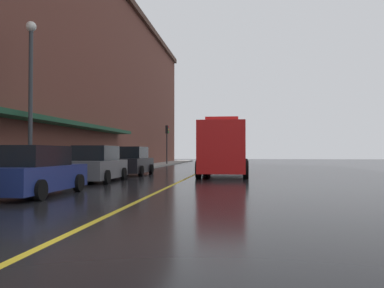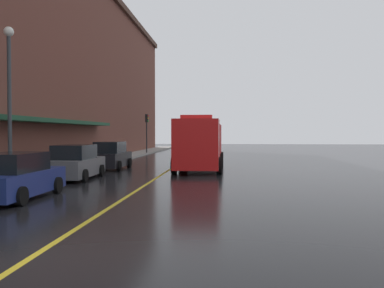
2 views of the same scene
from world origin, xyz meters
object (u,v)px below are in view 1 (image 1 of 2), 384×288
object	(u,v)px
parked_car_3	(133,162)
street_lamp_left	(31,84)
parked_car_1	(35,172)
traffic_light_near	(167,137)
fire_truck	(225,149)
parked_car_2	(98,165)
parking_meter_0	(25,162)

from	to	relation	value
parked_car_3	street_lamp_left	bearing A→B (deg)	167.87
parked_car_1	traffic_light_near	xyz separation A→B (m)	(-1.43, 31.70, 2.37)
parked_car_1	fire_truck	world-z (taller)	fire_truck
parked_car_2	parked_car_3	distance (m)	5.99
parked_car_3	traffic_light_near	bearing A→B (deg)	4.82
parked_car_3	street_lamp_left	size ratio (longest dim) A/B	0.61
parked_car_2	parked_car_3	world-z (taller)	parked_car_3
parked_car_1	parking_meter_0	size ratio (longest dim) A/B	3.53
parked_car_1	parked_car_2	xyz separation A→B (m)	(-0.19, 6.45, 0.04)
parked_car_2	street_lamp_left	distance (m)	5.03
parked_car_1	fire_truck	size ratio (longest dim) A/B	0.52
street_lamp_left	traffic_light_near	bearing A→B (deg)	88.66
parked_car_2	parking_meter_0	xyz separation A→B (m)	(-1.30, -4.42, 0.23)
street_lamp_left	parked_car_3	bearing A→B (deg)	77.16
parking_meter_0	parked_car_1	bearing A→B (deg)	-53.63
fire_truck	street_lamp_left	bearing A→B (deg)	-40.52
fire_truck	street_lamp_left	distance (m)	12.45
fire_truck	traffic_light_near	distance (m)	20.41
parked_car_1	parked_car_2	world-z (taller)	parked_car_2
street_lamp_left	traffic_light_near	size ratio (longest dim) A/B	1.61
parked_car_2	fire_truck	bearing A→B (deg)	-45.29
parking_meter_0	parked_car_2	bearing A→B (deg)	73.59
fire_truck	parking_meter_0	xyz separation A→B (m)	(-7.31, -10.65, -0.57)
parked_car_1	traffic_light_near	size ratio (longest dim) A/B	1.09
parked_car_1	parking_meter_0	bearing A→B (deg)	36.18
parked_car_3	traffic_light_near	world-z (taller)	traffic_light_near
street_lamp_left	traffic_light_near	xyz separation A→B (m)	(0.66, 28.23, -1.24)
parking_meter_0	traffic_light_near	xyz separation A→B (m)	(0.06, 29.67, 2.10)
parked_car_1	fire_truck	xyz separation A→B (m)	(5.82, 12.68, 0.84)
parked_car_1	parked_car_3	distance (m)	12.43
parked_car_2	traffic_light_near	bearing A→B (deg)	1.51
parking_meter_0	street_lamp_left	size ratio (longest dim) A/B	0.19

